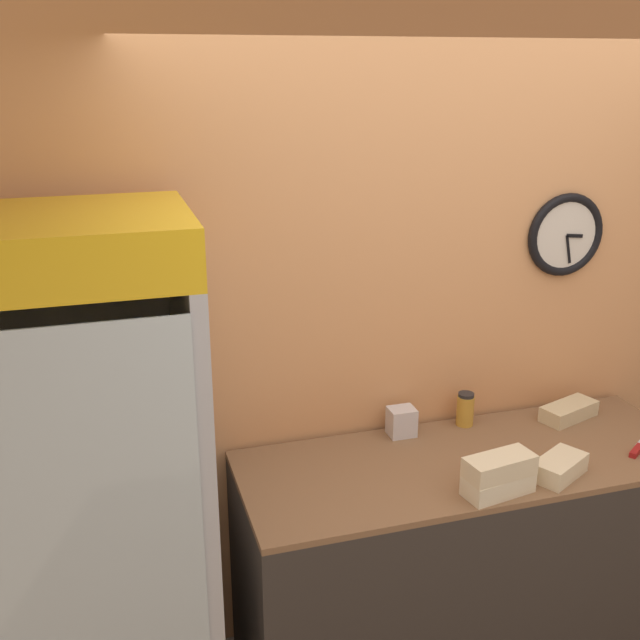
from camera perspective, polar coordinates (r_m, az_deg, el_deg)
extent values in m
cube|color=tan|center=(3.19, 8.84, -0.61)|extent=(5.20, 0.06, 2.70)
torus|color=black|center=(3.33, 18.21, 6.17)|extent=(0.35, 0.04, 0.35)
cylinder|color=silver|center=(3.33, 18.21, 6.17)|extent=(0.29, 0.01, 0.29)
cube|color=black|center=(3.34, 18.84, 6.09)|extent=(0.08, 0.01, 0.02)
cube|color=black|center=(3.34, 18.40, 5.13)|extent=(0.04, 0.01, 0.12)
cube|color=#332D28|center=(3.31, 10.99, -17.57)|extent=(1.85, 0.67, 0.91)
cube|color=brown|center=(3.06, 11.54, -10.48)|extent=(1.85, 0.67, 0.02)
cube|color=#B2B7BC|center=(3.03, -16.41, -11.50)|extent=(0.70, 0.04, 1.82)
cube|color=#B2B7BC|center=(2.76, -9.28, -14.28)|extent=(0.05, 0.71, 1.82)
cube|color=white|center=(3.01, -16.40, -11.77)|extent=(0.60, 0.02, 1.72)
cube|color=silver|center=(2.45, -16.06, -19.63)|extent=(0.60, 0.01, 1.72)
cube|color=gold|center=(2.32, -18.51, 5.53)|extent=(0.70, 0.64, 0.18)
cube|color=silver|center=(2.82, -15.95, -17.81)|extent=(0.58, 0.59, 0.01)
cube|color=silver|center=(2.64, -16.61, -12.08)|extent=(0.58, 0.59, 0.01)
cube|color=silver|center=(2.49, -17.31, -5.58)|extent=(0.58, 0.59, 0.01)
cylinder|color=#B2BCCC|center=(2.57, -12.11, -19.17)|extent=(0.07, 0.07, 0.16)
cylinder|color=#B2BCCC|center=(2.50, -12.30, -17.08)|extent=(0.03, 0.03, 0.07)
cylinder|color=#2D6B38|center=(2.38, -10.93, -12.53)|extent=(0.08, 0.08, 0.18)
cylinder|color=#2D6B38|center=(2.32, -11.13, -9.81)|extent=(0.03, 0.03, 0.08)
cylinder|color=#2D6B38|center=(2.40, -20.25, -14.08)|extent=(0.07, 0.07, 0.12)
cylinder|color=#2D6B38|center=(2.36, -20.48, -12.37)|extent=(0.03, 0.03, 0.05)
cube|color=beige|center=(2.83, 13.41, -12.07)|extent=(0.27, 0.16, 0.07)
cube|color=beige|center=(2.79, 13.53, -10.76)|extent=(0.27, 0.15, 0.07)
cube|color=beige|center=(2.99, 17.78, -10.63)|extent=(0.26, 0.21, 0.08)
cube|color=beige|center=(3.46, 18.43, -6.60)|extent=(0.29, 0.19, 0.07)
cube|color=maroon|center=(3.27, 22.97, -9.16)|extent=(0.10, 0.08, 0.02)
cylinder|color=gold|center=(3.28, 11.00, -6.78)|extent=(0.07, 0.07, 0.13)
cylinder|color=#262628|center=(3.25, 11.08, -5.62)|extent=(0.07, 0.07, 0.01)
cube|color=silver|center=(3.16, 6.23, -7.71)|extent=(0.11, 0.09, 0.12)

